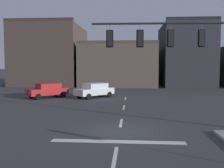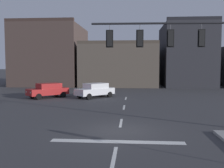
{
  "view_description": "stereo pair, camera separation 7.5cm",
  "coord_description": "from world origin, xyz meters",
  "views": [
    {
      "loc": [
        0.63,
        -14.02,
        3.64
      ],
      "look_at": [
        -0.7,
        3.68,
        2.33
      ],
      "focal_mm": 41.43,
      "sensor_mm": 36.0,
      "label": 1
    },
    {
      "loc": [
        0.71,
        -14.02,
        3.64
      ],
      "look_at": [
        -0.7,
        3.68,
        2.33
      ],
      "focal_mm": 41.43,
      "sensor_mm": 36.0,
      "label": 2
    }
  ],
  "objects": [
    {
      "name": "car_lot_middle",
      "position": [
        -8.65,
        13.92,
        0.86
      ],
      "size": [
        4.42,
        4.35,
        1.61
      ],
      "color": "#A81E1E",
      "rests_on": "ground"
    },
    {
      "name": "car_lot_nearside",
      "position": [
        -3.44,
        14.37,
        0.86
      ],
      "size": [
        4.35,
        4.42,
        1.61
      ],
      "color": "silver",
      "rests_on": "ground"
    },
    {
      "name": "lane_centreline",
      "position": [
        0.0,
        2.0,
        0.0
      ],
      "size": [
        0.16,
        26.4,
        0.01
      ],
      "color": "silver",
      "rests_on": "ground"
    },
    {
      "name": "building_row",
      "position": [
        5.27,
        32.42,
        4.54
      ],
      "size": [
        56.58,
        13.88,
        11.07
      ],
      "color": "#473833",
      "rests_on": "ground"
    },
    {
      "name": "signal_mast_near_side",
      "position": [
        3.49,
        1.2,
        4.66
      ],
      "size": [
        8.15,
        0.5,
        6.5
      ],
      "color": "black",
      "rests_on": "ground"
    },
    {
      "name": "ground_plane",
      "position": [
        0.0,
        0.0,
        0.0
      ],
      "size": [
        400.0,
        400.0,
        0.0
      ],
      "primitive_type": "plane",
      "color": "#353538"
    },
    {
      "name": "stop_bar_paint",
      "position": [
        0.0,
        -2.0,
        0.0
      ],
      "size": [
        6.4,
        0.5,
        0.01
      ],
      "primitive_type": "cube",
      "color": "silver",
      "rests_on": "ground"
    }
  ]
}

